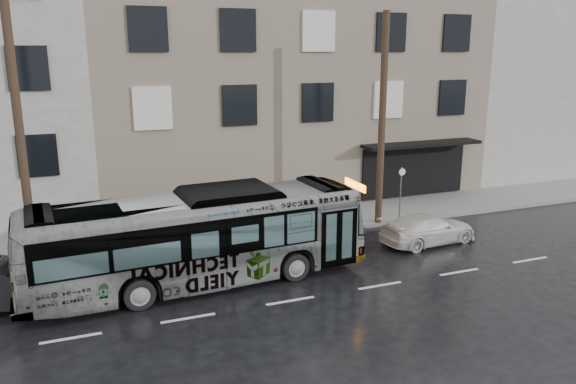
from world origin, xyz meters
The scene contains 9 objects.
ground centered at (0.00, 0.00, 0.00)m, with size 120.00×120.00×0.00m, color black.
sidewalk centered at (0.00, 4.90, 0.07)m, with size 90.00×3.60×0.15m, color gray.
building_taupe centered at (5.00, 12.70, 5.50)m, with size 20.00×12.00×11.00m, color gray.
building_filler centered at (24.00, 12.70, 6.00)m, with size 18.00×12.00×12.00m, color #B9B8AF.
utility_pole_front centered at (6.50, 3.30, 4.65)m, with size 0.30×0.30×9.00m, color #3D2D1E.
utility_pole_rear centered at (-7.50, 3.30, 4.65)m, with size 0.30×0.30×9.00m, color #3D2D1E.
sign_post centered at (7.60, 3.30, 1.35)m, with size 0.06×0.06×2.40m, color slate.
bus centered at (-2.32, -0.11, 1.58)m, with size 2.65×11.33×3.16m, color #B2B2B2.
white_sedan centered at (7.16, 0.50, 0.60)m, with size 1.67×4.12×1.19m, color silver.
Camera 1 is at (-5.94, -17.45, 7.59)m, focal length 35.00 mm.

